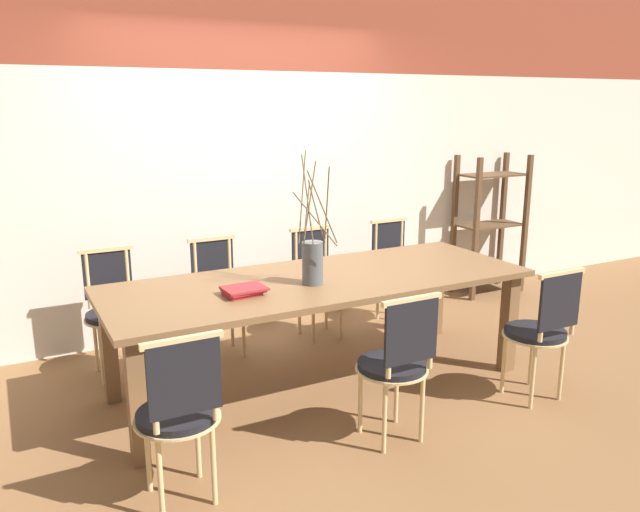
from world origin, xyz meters
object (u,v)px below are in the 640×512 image
at_px(chair_far_center, 317,277).
at_px(vase_centerpiece, 313,260).
at_px(dining_table, 320,290).
at_px(chair_near_center, 541,328).
at_px(book_stack, 243,291).
at_px(shelving_rack, 490,225).

xyz_separation_m(chair_far_center, vase_centerpiece, (-0.52, -0.94, 0.42)).
distance_m(dining_table, chair_far_center, 0.96).
relative_size(chair_near_center, chair_far_center, 1.00).
xyz_separation_m(chair_far_center, book_stack, (-1.00, -0.96, 0.29)).
relative_size(dining_table, shelving_rack, 2.03).
relative_size(chair_far_center, vase_centerpiece, 1.07).
relative_size(dining_table, book_stack, 10.94).
bearing_deg(chair_near_center, shelving_rack, 55.32).
xyz_separation_m(dining_table, chair_far_center, (0.42, 0.85, -0.18)).
xyz_separation_m(book_stack, shelving_rack, (3.08, 1.24, -0.09)).
bearing_deg(dining_table, chair_near_center, -36.72).
relative_size(vase_centerpiece, shelving_rack, 0.61).
bearing_deg(shelving_rack, vase_centerpiece, -154.95).
bearing_deg(dining_table, shelving_rack, 24.17).
relative_size(chair_near_center, book_stack, 3.48).
bearing_deg(chair_near_center, vase_centerpiece, 148.68).
distance_m(dining_table, vase_centerpiece, 0.27).
relative_size(dining_table, chair_far_center, 3.15).
bearing_deg(vase_centerpiece, chair_far_center, 60.98).
bearing_deg(vase_centerpiece, book_stack, -177.73).
distance_m(chair_far_center, book_stack, 1.42).
bearing_deg(book_stack, chair_far_center, 43.90).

